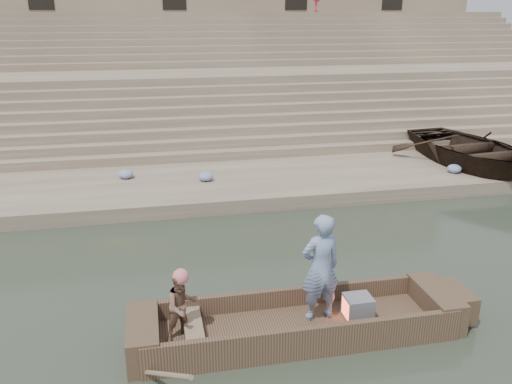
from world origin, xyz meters
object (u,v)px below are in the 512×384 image
object	(u,v)px
main_rowboat	(297,330)
television	(357,307)
beached_rowboat	(471,149)
rowing_man	(182,306)
standing_man	(320,268)

from	to	relation	value
main_rowboat	television	bearing A→B (deg)	0.00
television	beached_rowboat	bearing A→B (deg)	47.41
rowing_man	standing_man	bearing A→B (deg)	-18.77
rowing_man	beached_rowboat	bearing A→B (deg)	15.20
main_rowboat	television	world-z (taller)	television
main_rowboat	standing_man	distance (m)	1.15
beached_rowboat	main_rowboat	bearing A→B (deg)	-142.67
main_rowboat	television	size ratio (longest dim) A/B	10.87
rowing_man	beached_rowboat	distance (m)	12.55
standing_man	rowing_man	size ratio (longest dim) A/B	1.64
television	beached_rowboat	world-z (taller)	beached_rowboat
television	beached_rowboat	size ratio (longest dim) A/B	0.09
television	standing_man	bearing A→B (deg)	167.54
standing_man	beached_rowboat	xyz separation A→B (m)	(7.65, 7.48, -0.23)
main_rowboat	beached_rowboat	xyz separation A→B (m)	(8.07, 7.62, 0.84)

